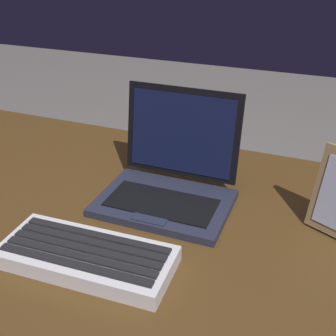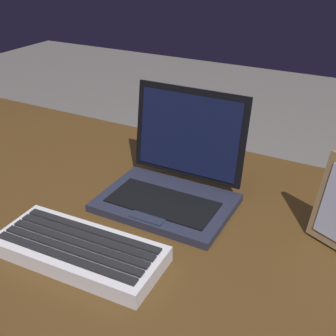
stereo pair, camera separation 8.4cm
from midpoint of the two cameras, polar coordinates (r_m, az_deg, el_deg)
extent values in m
cube|color=#4E3316|center=(0.91, -6.53, -7.83)|extent=(1.73, 0.81, 0.04)
cube|color=#25283A|center=(0.93, -3.15, -4.76)|extent=(0.28, 0.20, 0.02)
cube|color=black|center=(0.91, -3.55, -4.70)|extent=(0.23, 0.11, 0.00)
cube|color=#22273A|center=(0.86, -5.26, -6.78)|extent=(0.07, 0.03, 0.00)
cube|color=black|center=(0.96, -0.62, 4.71)|extent=(0.26, 0.04, 0.20)
cube|color=black|center=(0.95, -0.74, 4.55)|extent=(0.24, 0.03, 0.18)
cube|color=#4CF259|center=(0.96, -0.76, 4.07)|extent=(0.22, 0.00, 0.01)
cube|color=silver|center=(0.79, -13.87, -11.53)|extent=(0.32, 0.15, 0.03)
cube|color=black|center=(0.76, -15.71, -12.35)|extent=(0.29, 0.03, 0.00)
cube|color=black|center=(0.77, -14.85, -11.43)|extent=(0.29, 0.03, 0.00)
cube|color=black|center=(0.78, -14.01, -10.54)|extent=(0.29, 0.03, 0.00)
cube|color=black|center=(0.80, -13.21, -9.68)|extent=(0.29, 0.03, 0.00)
cube|color=black|center=(0.81, -12.44, -8.84)|extent=(0.29, 0.03, 0.00)
camera|label=1|loc=(0.04, -92.86, -1.54)|focal=45.77mm
camera|label=2|loc=(0.04, 87.14, 1.54)|focal=45.77mm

